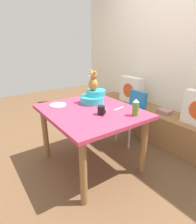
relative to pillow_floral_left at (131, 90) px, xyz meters
name	(u,v)px	position (x,y,z in m)	size (l,w,h in m)	color
ground_plane	(92,164)	(0.58, -1.22, -0.68)	(8.00, 8.00, 0.00)	brown
back_wall	(176,54)	(0.58, 0.29, 0.62)	(4.40, 0.10, 2.60)	silver
window_bench	(156,124)	(0.58, 0.02, -0.45)	(2.60, 0.44, 0.46)	olive
pillow_floral_left	(131,90)	(0.00, 0.00, 0.00)	(0.44, 0.15, 0.44)	white
book_stack	(164,111)	(0.70, 0.02, -0.19)	(0.20, 0.14, 0.05)	#B07A80
dining_table	(91,118)	(0.58, -1.22, -0.05)	(1.14, 0.98, 0.74)	#B73351
highchair	(131,110)	(0.44, -0.42, -0.16)	(0.34, 0.45, 0.79)	#2672B2
infant_seat_teal	(93,97)	(0.38, -1.05, 0.13)	(0.30, 0.33, 0.16)	#2AB1C1
teddy_bear	(93,81)	(0.38, -1.05, 0.34)	(0.13, 0.12, 0.25)	olive
ketchup_bottle	(136,108)	(1.00, -0.94, 0.15)	(0.07, 0.07, 0.18)	#4C8C33
coffee_mug	(101,110)	(0.77, -1.21, 0.11)	(0.12, 0.08, 0.09)	black
dinner_plate_near	(58,105)	(0.22, -1.47, 0.07)	(0.20, 0.20, 0.01)	white
table_fork	(119,108)	(0.74, -0.94, 0.06)	(0.02, 0.17, 0.01)	silver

